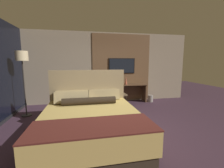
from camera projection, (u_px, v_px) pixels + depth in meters
ground_plane at (119, 127)px, 3.77m from camera, size 16.00×16.00×0.00m
wall_back_tv_panel at (106, 68)px, 6.10m from camera, size 7.20×0.09×2.80m
bed at (90, 122)px, 3.18m from camera, size 1.99×2.28×1.41m
desk at (123, 90)px, 6.10m from camera, size 1.90×0.48×0.74m
tv at (122, 66)px, 6.14m from camera, size 1.09×0.04×0.61m
desk_chair at (118, 92)px, 5.49m from camera, size 0.55×0.54×0.92m
floor_lamp at (22, 62)px, 4.34m from camera, size 0.34×0.34×1.94m
vase_tall at (107, 81)px, 5.88m from camera, size 0.11×0.11×0.32m
vase_short at (126, 80)px, 6.00m from camera, size 0.11×0.11×0.32m
waste_bin at (150, 98)px, 6.19m from camera, size 0.22×0.22×0.28m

